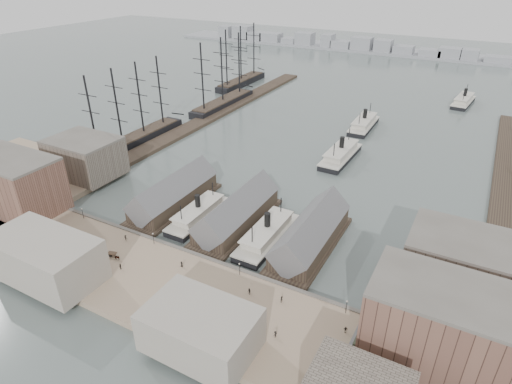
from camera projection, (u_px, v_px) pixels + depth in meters
The scene contains 43 objects.
ground at pixel (209, 251), 129.33m from camera, with size 900.00×900.00×0.00m, color #4C5856.
quay at pixel (166, 288), 113.44m from camera, with size 180.00×30.00×2.00m, color gray.
seawall at pixel (199, 257), 124.77m from camera, with size 180.00×1.20×2.30m, color #59544C.
west_wharf at pixel (208, 118), 234.44m from camera, with size 10.00×220.00×1.60m, color #2D231C.
east_wharf at pixel (506, 185), 165.60m from camera, with size 10.00×180.00×1.60m, color #2D231C.
ferry_shed_west at pixel (174, 194), 150.98m from camera, with size 14.00×42.00×12.60m.
ferry_shed_center at pixel (237, 213), 140.10m from camera, with size 14.00×42.00×12.60m.
ferry_shed_east at pixel (311, 234), 129.21m from camera, with size 14.00×42.00×12.60m.
warehouse_west_front at pixel (15, 184), 144.11m from camera, with size 32.00×18.00×18.00m, color brown.
warehouse_west_back at pixel (85, 157), 168.18m from camera, with size 26.00×20.00×14.00m, color #60564C.
warehouse_east_front at pixel (442, 330), 86.91m from camera, with size 30.00×18.00×19.00m, color brown.
warehouse_east_back at pixel (464, 267), 107.83m from camera, with size 28.00×20.00×15.00m, color #60564C.
street_bldg_center at pixel (201, 329), 92.94m from camera, with size 24.00×16.00×10.00m, color gray.
street_bldg_west at pixel (45, 258), 113.39m from camera, with size 30.00×16.00×12.00m, color gray.
lamp_post_far_w at pixel (82, 212), 140.51m from camera, with size 0.44×0.44×3.92m.
lamp_post_near_w at pixel (153, 236), 127.95m from camera, with size 0.44×0.44×3.92m.
lamp_post_near_e at pixel (239, 267), 115.39m from camera, with size 0.44×0.44×3.92m.
lamp_post_far_e at pixel (347, 304), 102.82m from camera, with size 0.44×0.44×3.92m.
far_shore at pixel (415, 51), 385.69m from camera, with size 500.00×40.00×15.72m.
ferry_docked_west at pixel (199, 214), 143.94m from camera, with size 8.38×27.93×9.98m.
ferry_docked_east at pixel (267, 234), 132.97m from camera, with size 8.96×29.88×10.67m.
ferry_open_near at pixel (341, 154), 186.80m from camera, with size 10.15×31.68×11.24m.
ferry_open_mid at pixel (364, 124), 221.27m from camera, with size 9.71×30.77×10.94m.
ferry_open_far at pixel (463, 101), 257.43m from camera, with size 11.97×29.95×10.41m.
sailing_ship_near at pixel (134, 139), 202.46m from camera, with size 9.04×62.31×37.18m.
sailing_ship_mid at pixel (223, 102), 253.43m from camera, with size 9.63×55.64×39.59m.
sailing_ship_far at pixel (241, 81), 297.47m from camera, with size 9.44×52.46×38.82m.
tram at pixel (360, 340), 94.31m from camera, with size 2.97×10.66×3.77m.
horse_cart_left at pixel (88, 243), 128.11m from camera, with size 4.75×3.10×1.52m.
horse_cart_center at pixel (115, 256), 122.60m from camera, with size 4.91×2.28×1.47m.
horse_cart_right at pixel (223, 301), 106.68m from camera, with size 4.66×2.00×1.44m.
pedestrian_0 at pixel (62, 226), 136.19m from camera, with size 0.59×0.43×1.61m, color black.
pedestrian_1 at pixel (76, 237), 130.93m from camera, with size 0.86×0.67×1.77m, color black.
pedestrian_2 at pixel (126, 238), 130.55m from camera, with size 1.15×0.66×1.78m, color black.
pedestrian_3 at pixel (120, 266), 118.40m from camera, with size 1.05×0.44×1.79m, color black.
pedestrian_4 at pixel (182, 264), 119.34m from camera, with size 0.85×0.55×1.74m, color black.
pedestrian_5 at pixel (183, 281), 113.16m from camera, with size 0.65×0.48×1.80m, color black.
pedestrian_6 at pixel (282, 299), 107.06m from camera, with size 0.87×0.68×1.79m, color black.
pedestrian_7 at pixel (275, 334), 97.07m from camera, with size 1.12×0.64×1.73m, color black.
pedestrian_8 at pixel (346, 330), 98.30m from camera, with size 1.02×0.42×1.73m, color black.
pedestrian_9 at pixel (350, 370), 88.54m from camera, with size 0.88×0.57×1.79m, color black.
pedestrian_10 at pixel (249, 291), 109.48m from camera, with size 0.89×0.69×1.83m, color black.
pedestrian_11 at pixel (55, 241), 129.32m from camera, with size 0.95×0.40×1.62m, color black.
Camera 1 is at (62.63, -85.19, 77.93)m, focal length 30.00 mm.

